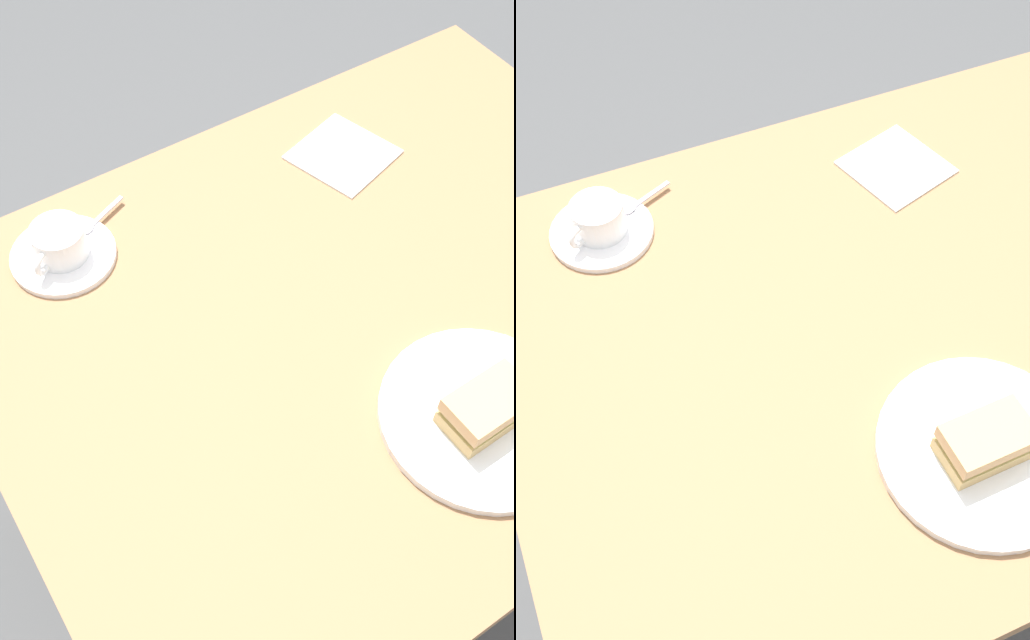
% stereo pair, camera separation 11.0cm
% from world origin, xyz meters
% --- Properties ---
extents(ground_plane, '(6.00, 6.00, 0.00)m').
position_xyz_m(ground_plane, '(0.00, 0.00, 0.00)').
color(ground_plane, '#4E4F4F').
extents(dining_table, '(1.15, 0.90, 0.76)m').
position_xyz_m(dining_table, '(0.00, 0.00, 0.62)').
color(dining_table, '#996D47').
rests_on(dining_table, ground_plane).
extents(sandwich_plate, '(0.28, 0.28, 0.01)m').
position_xyz_m(sandwich_plate, '(0.01, -0.24, 0.76)').
color(sandwich_plate, white).
rests_on(sandwich_plate, dining_table).
extents(sandwich_front, '(0.11, 0.07, 0.06)m').
position_xyz_m(sandwich_front, '(-0.00, -0.25, 0.80)').
color(sandwich_front, tan).
rests_on(sandwich_front, sandwich_plate).
extents(coffee_saucer, '(0.16, 0.16, 0.01)m').
position_xyz_m(coffee_saucer, '(-0.34, 0.32, 0.76)').
color(coffee_saucer, white).
rests_on(coffee_saucer, dining_table).
extents(coffee_cup, '(0.10, 0.08, 0.05)m').
position_xyz_m(coffee_cup, '(-0.34, 0.32, 0.80)').
color(coffee_cup, white).
rests_on(coffee_cup, coffee_saucer).
extents(spoon, '(0.09, 0.05, 0.01)m').
position_xyz_m(spoon, '(-0.27, 0.35, 0.77)').
color(spoon, silver).
rests_on(spoon, coffee_saucer).
extents(napkin, '(0.19, 0.19, 0.00)m').
position_xyz_m(napkin, '(0.16, 0.27, 0.76)').
color(napkin, white).
rests_on(napkin, dining_table).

